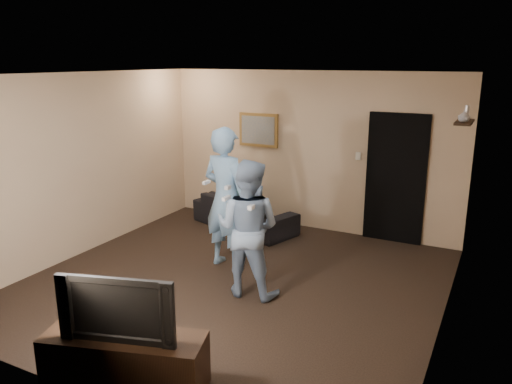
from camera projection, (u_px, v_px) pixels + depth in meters
The scene contains 19 objects.
ground at pixel (234, 282), 6.39m from camera, with size 5.00×5.00×0.00m, color black.
ceiling at pixel (231, 74), 5.72m from camera, with size 5.00×5.00×0.04m, color silver.
wall_back at pixel (308, 151), 8.20m from camera, with size 5.00×0.04×2.60m, color tan.
wall_front at pixel (75, 253), 3.90m from camera, with size 5.00×0.04×2.60m, color tan.
wall_left at pixel (81, 165), 7.15m from camera, with size 0.04×5.00×2.60m, color tan.
wall_right at pixel (451, 212), 4.95m from camera, with size 0.04×5.00×2.60m, color tan.
sofa at pixel (244, 212), 8.40m from camera, with size 1.87×0.73×0.55m, color black.
throw_pillow at pixel (232, 199), 8.45m from camera, with size 0.45×0.14×0.45m, color #1A4E46.
painting_frame at pixel (259, 130), 8.50m from camera, with size 0.72×0.05×0.57m, color olive.
painting_canvas at pixel (258, 130), 8.48m from camera, with size 0.62×0.01×0.47m, color slate.
doorway at pixel (395, 179), 7.62m from camera, with size 0.90×0.06×2.00m, color black.
light_switch at pixel (358, 156), 7.81m from camera, with size 0.08×0.02×0.12m, color silver.
wall_shelf at pixel (464, 122), 6.37m from camera, with size 0.20×0.60×0.03m, color black.
shelf_vase at pixel (464, 116), 6.24m from camera, with size 0.15×0.15×0.15m, color #BABABF.
shelf_figurine at pixel (467, 112), 6.52m from camera, with size 0.06×0.06×0.18m, color white.
tv_console at pixel (125, 362), 4.29m from camera, with size 1.39×0.45×0.50m, color black.
television at pixel (121, 305), 4.15m from camera, with size 1.01×0.13×0.58m, color black.
wii_player_left at pixel (226, 198), 6.68m from camera, with size 0.77×0.58×1.93m.
wii_player_right at pixel (248, 228), 5.90m from camera, with size 0.85×0.68×1.66m.
Camera 1 is at (2.92, -5.10, 2.77)m, focal length 35.00 mm.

